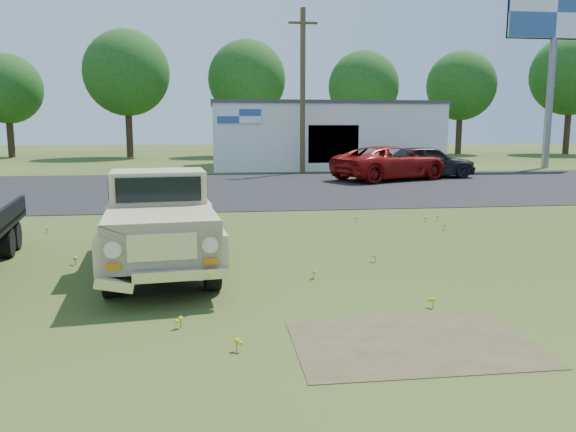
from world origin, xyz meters
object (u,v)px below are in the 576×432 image
object	(u,v)px
billboard	(554,29)
dark_sedan	(427,162)
vintage_pickup_truck	(160,220)
red_pickup	(390,163)

from	to	relation	value
billboard	dark_sedan	bearing A→B (deg)	-150.53
vintage_pickup_truck	red_pickup	distance (m)	18.97
vintage_pickup_truck	dark_sedan	world-z (taller)	vintage_pickup_truck
billboard	dark_sedan	xyz separation A→B (m)	(-10.07, -5.69, -7.70)
vintage_pickup_truck	billboard	bearing A→B (deg)	39.94
dark_sedan	vintage_pickup_truck	bearing A→B (deg)	140.60
billboard	red_pickup	xyz separation A→B (m)	(-12.30, -6.57, -7.70)
billboard	dark_sedan	distance (m)	13.90
billboard	vintage_pickup_truck	world-z (taller)	billboard
vintage_pickup_truck	dark_sedan	size ratio (longest dim) A/B	1.06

